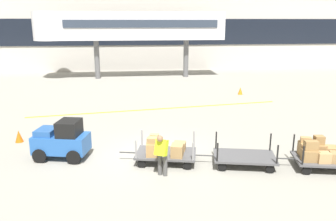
# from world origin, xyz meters

# --- Properties ---
(ground_plane) EXTENTS (120.00, 120.00, 0.00)m
(ground_plane) POSITION_xyz_m (0.00, 0.00, 0.00)
(ground_plane) COLOR gray
(apron_lead_line) EXTENTS (15.84, 2.34, 0.01)m
(apron_lead_line) POSITION_xyz_m (0.94, 7.55, 0.00)
(apron_lead_line) COLOR yellow
(apron_lead_line) RESTS_ON ground_plane
(terminal_building) EXTENTS (52.42, 2.51, 7.72)m
(terminal_building) POSITION_xyz_m (0.00, 25.98, 3.87)
(terminal_building) COLOR #BCB7AD
(terminal_building) RESTS_ON ground_plane
(jet_bridge) EXTENTS (17.82, 3.00, 6.26)m
(jet_bridge) POSITION_xyz_m (-1.28, 19.99, 4.91)
(jet_bridge) COLOR silver
(jet_bridge) RESTS_ON ground_plane
(baggage_tug) EXTENTS (2.29, 1.62, 1.58)m
(baggage_tug) POSITION_xyz_m (-3.69, 0.18, 0.75)
(baggage_tug) COLOR #2659A5
(baggage_tug) RESTS_ON ground_plane
(baggage_cart_lead) EXTENTS (3.09, 1.87, 1.13)m
(baggage_cart_lead) POSITION_xyz_m (0.32, -0.78, 0.53)
(baggage_cart_lead) COLOR #4C4C4F
(baggage_cart_lead) RESTS_ON ground_plane
(baggage_cart_middle) EXTENTS (3.09, 1.87, 1.10)m
(baggage_cart_middle) POSITION_xyz_m (3.30, -1.39, 0.35)
(baggage_cart_middle) COLOR #4C4C4F
(baggage_cart_middle) RESTS_ON ground_plane
(baggage_cart_tail) EXTENTS (3.09, 1.87, 1.18)m
(baggage_cart_tail) POSITION_xyz_m (6.11, -1.98, 0.57)
(baggage_cart_tail) COLOR #4C4C4F
(baggage_cart_tail) RESTS_ON ground_plane
(baggage_handler) EXTENTS (0.55, 0.56, 1.56)m
(baggage_handler) POSITION_xyz_m (0.09, -1.92, 0.87)
(baggage_handler) COLOR #4C4C4C
(baggage_handler) RESTS_ON ground_plane
(safety_cone_near) EXTENTS (0.36, 0.36, 0.55)m
(safety_cone_near) POSITION_xyz_m (-6.02, 2.33, 0.28)
(safety_cone_near) COLOR #EA590F
(safety_cone_near) RESTS_ON ground_plane
(safety_cone_far) EXTENTS (0.36, 0.36, 0.55)m
(safety_cone_far) POSITION_xyz_m (7.41, 11.18, 0.28)
(safety_cone_far) COLOR orange
(safety_cone_far) RESTS_ON ground_plane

